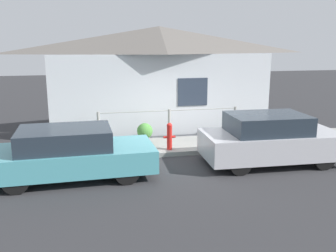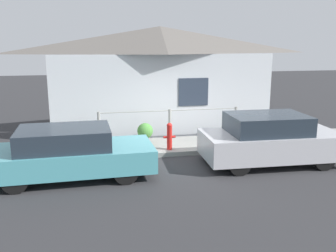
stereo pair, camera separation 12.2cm
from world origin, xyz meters
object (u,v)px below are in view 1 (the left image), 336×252
at_px(fire_hydrant, 169,136).
at_px(potted_plant_near_hydrant, 145,132).
at_px(car_left, 71,153).
at_px(potted_plant_by_fence, 84,138).
at_px(car_right, 270,139).

bearing_deg(fire_hydrant, potted_plant_near_hydrant, 124.35).
bearing_deg(car_left, fire_hydrant, 25.88).
xyz_separation_m(fire_hydrant, potted_plant_near_hydrant, (-0.63, 0.92, -0.06)).
distance_m(car_left, potted_plant_by_fence, 2.48).
height_order(car_right, fire_hydrant, car_right).
height_order(fire_hydrant, potted_plant_by_fence, fire_hydrant).
bearing_deg(potted_plant_near_hydrant, fire_hydrant, -55.65).
distance_m(car_right, fire_hydrant, 3.00).
bearing_deg(potted_plant_by_fence, potted_plant_near_hydrant, -0.84).
height_order(potted_plant_near_hydrant, potted_plant_by_fence, potted_plant_near_hydrant).
xyz_separation_m(car_left, potted_plant_near_hydrant, (2.28, 2.41, -0.13)).
bearing_deg(fire_hydrant, potted_plant_by_fence, 159.89).
height_order(car_right, potted_plant_near_hydrant, car_right).
distance_m(car_right, potted_plant_near_hydrant, 4.03).
relative_size(car_left, potted_plant_by_fence, 8.82).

